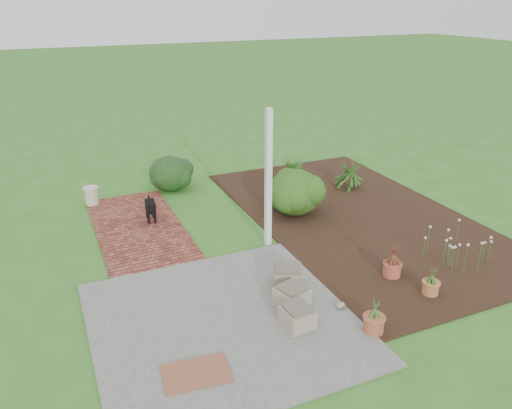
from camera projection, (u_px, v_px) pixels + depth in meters
name	position (u px, v px, depth m)	size (l,w,h in m)	color
ground	(255.00, 251.00, 8.84)	(80.00, 80.00, 0.00)	#366720
concrete_patio	(223.00, 322.00, 6.89)	(3.50, 3.50, 0.04)	#5A5A58
brick_path	(139.00, 227.00, 9.68)	(1.60, 3.50, 0.04)	maroon
garden_bed	(357.00, 216.00, 10.18)	(4.00, 7.00, 0.03)	black
veranda_post	(268.00, 180.00, 8.55)	(0.10, 0.10, 2.50)	white
stone_trough_near	(292.00, 297.00, 7.16)	(0.41, 0.41, 0.27)	gray
stone_trough_mid	(297.00, 317.00, 6.73)	(0.39, 0.39, 0.26)	gray
stone_trough_far	(288.00, 277.00, 7.65)	(0.44, 0.44, 0.29)	gray
coir_doormat	(196.00, 373.00, 5.91)	(0.80, 0.51, 0.02)	brown
black_dog	(151.00, 206.00, 9.77)	(0.23, 0.61, 0.53)	black
cream_ceramic_urn	(92.00, 196.00, 10.62)	(0.28, 0.28, 0.38)	#C0B49E
evergreen_shrub	(295.00, 191.00, 10.15)	(1.10, 1.10, 0.94)	#18390D
agapanthus_clump_back	(350.00, 171.00, 11.45)	(0.94, 0.94, 0.84)	#143C11
agapanthus_clump_front	(294.00, 166.00, 11.71)	(0.98, 0.98, 0.87)	#0B3B0D
pink_flower_patch	(459.00, 246.00, 8.33)	(0.89, 0.89, 0.57)	#113D0F
terracotta_pot_bronze	(392.00, 269.00, 7.96)	(0.28, 0.28, 0.23)	#B34F3C
terracotta_pot_small_left	(431.00, 288.00, 7.49)	(0.24, 0.24, 0.20)	#B16C3B
terracotta_pot_small_right	(374.00, 324.00, 6.64)	(0.28, 0.28, 0.23)	#9D5335
purple_flowering_bush	(170.00, 173.00, 11.47)	(0.95, 0.95, 0.80)	black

